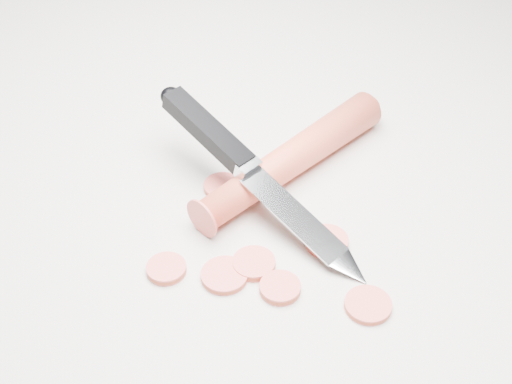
# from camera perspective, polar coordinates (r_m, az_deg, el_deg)

# --- Properties ---
(ground) EXTENTS (2.40, 2.40, 0.00)m
(ground) POSITION_cam_1_polar(r_m,az_deg,el_deg) (0.60, 0.96, -1.61)
(ground) COLOR beige
(ground) RESTS_ON ground
(carrot) EXTENTS (0.14, 0.20, 0.03)m
(carrot) POSITION_cam_1_polar(r_m,az_deg,el_deg) (0.62, 2.87, 2.68)
(carrot) COLOR #E7472E
(carrot) RESTS_ON ground
(carrot_slice_0) EXTENTS (0.03, 0.03, 0.01)m
(carrot_slice_0) POSITION_cam_1_polar(r_m,az_deg,el_deg) (0.55, -7.18, -6.11)
(carrot_slice_0) COLOR #F0534A
(carrot_slice_0) RESTS_ON ground
(carrot_slice_1) EXTENTS (0.04, 0.04, 0.01)m
(carrot_slice_1) POSITION_cam_1_polar(r_m,az_deg,el_deg) (0.55, -2.54, -6.68)
(carrot_slice_1) COLOR #F0534A
(carrot_slice_1) RESTS_ON ground
(carrot_slice_2) EXTENTS (0.03, 0.03, 0.01)m
(carrot_slice_2) POSITION_cam_1_polar(r_m,az_deg,el_deg) (0.55, -0.17, -5.75)
(carrot_slice_2) COLOR #F0534A
(carrot_slice_2) RESTS_ON ground
(carrot_slice_3) EXTENTS (0.03, 0.03, 0.01)m
(carrot_slice_3) POSITION_cam_1_polar(r_m,az_deg,el_deg) (0.57, 5.69, -3.96)
(carrot_slice_3) COLOR #F0534A
(carrot_slice_3) RESTS_ON ground
(carrot_slice_4) EXTENTS (0.03, 0.03, 0.01)m
(carrot_slice_4) POSITION_cam_1_polar(r_m,az_deg,el_deg) (0.53, 8.95, -8.93)
(carrot_slice_4) COLOR #F0534A
(carrot_slice_4) RESTS_ON ground
(carrot_slice_5) EXTENTS (0.03, 0.03, 0.01)m
(carrot_slice_5) POSITION_cam_1_polar(r_m,az_deg,el_deg) (0.62, -2.70, 0.44)
(carrot_slice_5) COLOR #F0534A
(carrot_slice_5) RESTS_ON ground
(carrot_slice_6) EXTENTS (0.03, 0.03, 0.01)m
(carrot_slice_6) POSITION_cam_1_polar(r_m,az_deg,el_deg) (0.54, 1.94, -7.67)
(carrot_slice_6) COLOR #F0534A
(carrot_slice_6) RESTS_ON ground
(kitchen_knife) EXTENTS (0.22, 0.15, 0.07)m
(kitchen_knife) POSITION_cam_1_polar(r_m,az_deg,el_deg) (0.58, 0.29, 1.27)
(kitchen_knife) COLOR #B7BABE
(kitchen_knife) RESTS_ON ground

